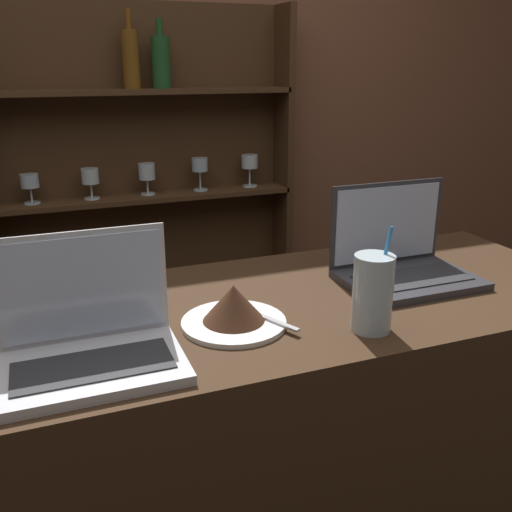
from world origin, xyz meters
TOP-DOWN VIEW (x-y plane):
  - bar_counter at (0.00, 0.29)m, footprint 1.77×0.59m
  - back_wall at (0.00, 1.71)m, footprint 7.00×0.06m
  - back_shelf at (0.10, 1.63)m, footprint 1.26×0.18m
  - laptop_near at (-0.28, 0.16)m, footprint 0.30×0.20m
  - laptop_far at (0.46, 0.32)m, footprint 0.31×0.22m
  - cake_plate at (0.00, 0.22)m, footprint 0.21×0.21m
  - water_glass at (0.24, 0.10)m, footprint 0.08×0.08m

SIDE VIEW (x-z plane):
  - bar_counter at x=0.00m, z-range 0.00..0.97m
  - back_shelf at x=0.10m, z-range 0.04..1.74m
  - cake_plate at x=0.00m, z-range 0.97..1.05m
  - laptop_far at x=0.46m, z-range 0.91..1.13m
  - laptop_near at x=-0.28m, z-range 0.91..1.13m
  - water_glass at x=0.24m, z-range 0.95..1.15m
  - back_wall at x=0.00m, z-range 0.00..2.70m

